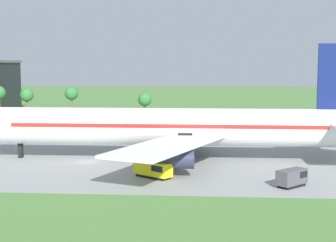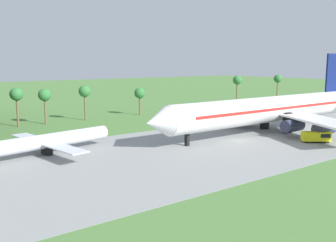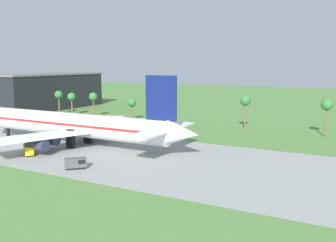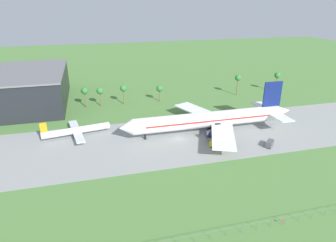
# 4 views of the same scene
# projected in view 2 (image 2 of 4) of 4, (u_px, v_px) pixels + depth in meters

# --- Properties ---
(ground_plane) EXTENTS (600.00, 600.00, 0.00)m
(ground_plane) POSITION_uv_depth(u_px,v_px,m) (237.00, 141.00, 85.54)
(ground_plane) COLOR #517F3D
(taxiway_strip) EXTENTS (320.00, 44.00, 0.02)m
(taxiway_strip) POSITION_uv_depth(u_px,v_px,m) (237.00, 141.00, 85.54)
(taxiway_strip) COLOR gray
(taxiway_strip) RESTS_ON ground_plane
(jet_airliner) EXTENTS (76.53, 54.21, 20.20)m
(jet_airliner) POSITION_uv_depth(u_px,v_px,m) (273.00, 109.00, 95.79)
(jet_airliner) COLOR white
(jet_airliner) RESTS_ON ground_plane
(regional_aircraft) EXTENTS (27.24, 24.66, 8.03)m
(regional_aircraft) POSITION_uv_depth(u_px,v_px,m) (46.00, 142.00, 72.00)
(regional_aircraft) COLOR silver
(regional_aircraft) RESTS_ON ground_plane
(baggage_tug) EXTENTS (6.20, 5.29, 2.42)m
(baggage_tug) POSITION_uv_depth(u_px,v_px,m) (317.00, 137.00, 83.29)
(baggage_tug) COLOR black
(baggage_tug) RESTS_ON ground_plane
(palm_tree_row) EXTENTS (116.25, 3.60, 12.22)m
(palm_tree_row) POSITION_uv_depth(u_px,v_px,m) (152.00, 88.00, 128.33)
(palm_tree_row) COLOR brown
(palm_tree_row) RESTS_ON ground_plane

